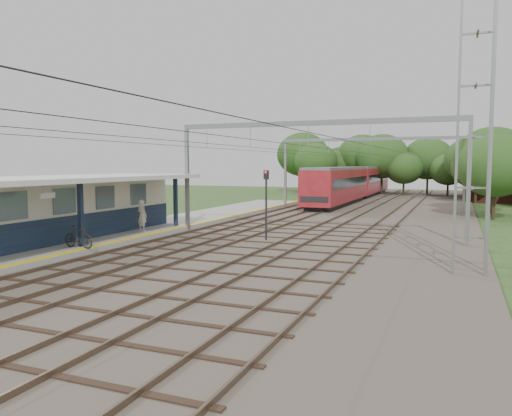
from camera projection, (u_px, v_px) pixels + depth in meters
The scene contains 15 objects.
ground at pixel (96, 293), 17.24m from camera, with size 160.00×160.00×0.00m, color #2D4C1E.
ballast_bed at pixel (365, 215), 43.42m from camera, with size 18.00×90.00×0.10m, color #473D33.
platform at pixel (147, 229), 32.96m from camera, with size 5.00×52.00×0.35m, color gray.
yellow_stripe at pixel (176, 228), 32.10m from camera, with size 0.45×52.00×0.01m, color yellow.
station_building at pixel (50, 209), 26.85m from camera, with size 3.41×18.00×3.40m.
canopy at pixel (50, 180), 25.37m from camera, with size 6.40×20.00×3.44m.
rail_tracks at pixel (336, 212), 44.35m from camera, with size 11.80×88.00×0.15m.
catenary_system at pixel (347, 151), 38.82m from camera, with size 17.22×88.00×7.00m.
lattice_pylon at pixel (474, 124), 19.60m from camera, with size 1.30×1.30×12.00m.
tree_band at pixel (399, 161), 68.09m from camera, with size 31.72×30.88×8.82m.
house_far at pixel (500, 175), 58.95m from camera, with size 8.00×6.12×8.66m.
person at pixel (142, 216), 30.35m from camera, with size 0.71×0.46×1.94m, color silver.
bicycle at pixel (79, 237), 24.30m from camera, with size 0.52×1.84×1.11m, color black.
train at pixel (355, 182), 62.50m from camera, with size 3.09×38.47×4.05m.
signal_post at pixel (266, 198), 28.44m from camera, with size 0.32×0.30×4.10m.
Camera 1 is at (11.50, -13.59, 4.42)m, focal length 35.00 mm.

